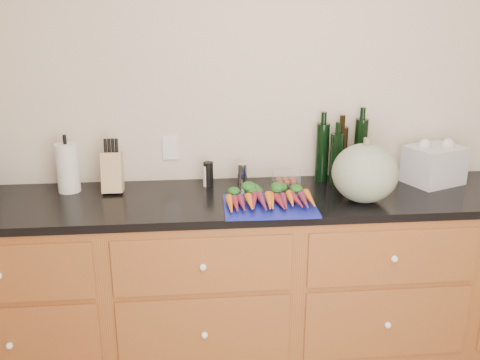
{
  "coord_description": "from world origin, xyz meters",
  "views": [
    {
      "loc": [
        -0.48,
        -1.21,
        1.86
      ],
      "look_at": [
        -0.26,
        1.2,
        1.06
      ],
      "focal_mm": 40.0,
      "sensor_mm": 36.0,
      "label": 1
    }
  ],
  "objects": [
    {
      "name": "paper_towel",
      "position": [
        -1.12,
        1.46,
        1.07
      ],
      "size": [
        0.11,
        0.11,
        0.25
      ],
      "primitive_type": "cylinder",
      "color": "silver",
      "rests_on": "countertop"
    },
    {
      "name": "wall_back",
      "position": [
        0.0,
        1.62,
        1.3
      ],
      "size": [
        4.1,
        0.05,
        2.6
      ],
      "primitive_type": "cube",
      "color": "beige",
      "rests_on": "ground"
    },
    {
      "name": "grinder_salt",
      "position": [
        -0.4,
        1.48,
        1.0
      ],
      "size": [
        0.05,
        0.05,
        0.11
      ],
      "primitive_type": "cylinder",
      "color": "silver",
      "rests_on": "countertop"
    },
    {
      "name": "canister_chrome",
      "position": [
        -0.22,
        1.48,
        1.0
      ],
      "size": [
        0.05,
        0.05,
        0.12
      ],
      "primitive_type": "cylinder",
      "color": "silver",
      "rests_on": "countertop"
    },
    {
      "name": "cutting_board",
      "position": [
        -0.12,
        1.14,
        0.95
      ],
      "size": [
        0.44,
        0.34,
        0.01
      ],
      "primitive_type": "cube",
      "rotation": [
        0.0,
        0.0,
        -0.02
      ],
      "color": "#121A95",
      "rests_on": "countertop"
    },
    {
      "name": "cabinets",
      "position": [
        0.0,
        1.3,
        0.45
      ],
      "size": [
        3.6,
        0.64,
        0.9
      ],
      "color": "brown",
      "rests_on": "ground"
    },
    {
      "name": "bottles",
      "position": [
        0.31,
        1.51,
        1.09
      ],
      "size": [
        0.28,
        0.14,
        0.34
      ],
      "color": "black",
      "rests_on": "countertop"
    },
    {
      "name": "grinder_pepper",
      "position": [
        -0.4,
        1.48,
        1.01
      ],
      "size": [
        0.05,
        0.05,
        0.13
      ],
      "primitive_type": "cylinder",
      "color": "black",
      "rests_on": "countertop"
    },
    {
      "name": "countertop",
      "position": [
        0.0,
        1.3,
        0.92
      ],
      "size": [
        3.64,
        0.62,
        0.04
      ],
      "primitive_type": "cube",
      "color": "black",
      "rests_on": "cabinets"
    },
    {
      "name": "grocery_bag",
      "position": [
        0.81,
        1.42,
        1.04
      ],
      "size": [
        0.34,
        0.31,
        0.2
      ],
      "primitive_type": null,
      "rotation": [
        0.0,
        0.0,
        0.39
      ],
      "color": "silver",
      "rests_on": "countertop"
    },
    {
      "name": "carrots",
      "position": [
        -0.12,
        1.17,
        0.97
      ],
      "size": [
        0.42,
        0.28,
        0.05
      ],
      "color": "orange",
      "rests_on": "cutting_board"
    },
    {
      "name": "squash",
      "position": [
        0.34,
        1.18,
        1.08
      ],
      "size": [
        0.32,
        0.32,
        0.29
      ],
      "primitive_type": "ellipsoid",
      "color": "slate",
      "rests_on": "countertop"
    },
    {
      "name": "tomato_box",
      "position": [
        0.01,
        1.47,
        0.97
      ],
      "size": [
        0.14,
        0.11,
        0.06
      ],
      "primitive_type": "cube",
      "color": "white",
      "rests_on": "countertop"
    },
    {
      "name": "knife_block",
      "position": [
        -0.89,
        1.44,
        1.04
      ],
      "size": [
        0.1,
        0.1,
        0.2
      ],
      "primitive_type": "cube",
      "color": "tan",
      "rests_on": "countertop"
    }
  ]
}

